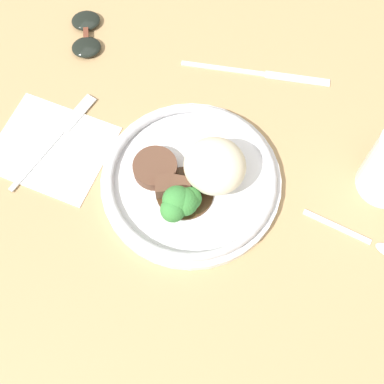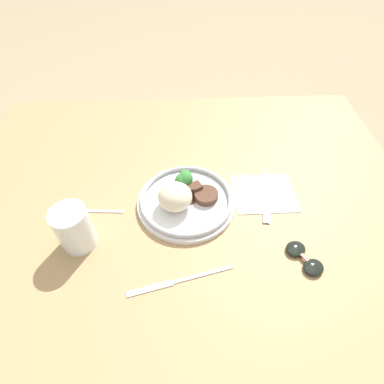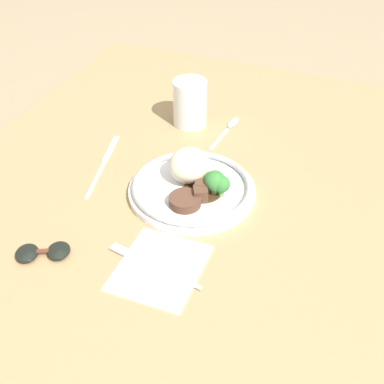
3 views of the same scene
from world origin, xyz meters
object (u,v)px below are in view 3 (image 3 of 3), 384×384
Objects in this scene: plate at (193,185)px; sunglasses at (43,252)px; spoon at (230,126)px; knife at (104,163)px; fork at (146,262)px; juice_glass at (190,104)px.

sunglasses is (-0.24, 0.17, -0.01)m from plate.
spoon is 0.51m from sunglasses.
sunglasses is (-0.49, 0.15, 0.00)m from spoon.
spoon is 1.49× the size of sunglasses.
plate is 0.20m from knife.
spoon is at bearing -78.09° from fork.
spoon is at bearing -78.44° from juice_glass.
sunglasses is (-0.47, 0.06, -0.04)m from juice_glass.
fork is at bearing -102.94° from sunglasses.
plate is at bearing -172.34° from spoon.
plate is 0.25m from spoon.
spoon is (0.02, -0.09, -0.05)m from juice_glass.
juice_glass is at bearing -36.14° from sunglasses.
plate is 1.36× the size of fork.
fork and spoon have the same top height.
knife is at bearing -37.08° from fork.
plate is 0.29m from sunglasses.
fork is at bearing 179.31° from plate.
sunglasses is at bearing 174.64° from knife.
juice_glass is 0.44m from fork.
plate is at bearing -62.94° from sunglasses.
spoon is at bearing -45.62° from sunglasses.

